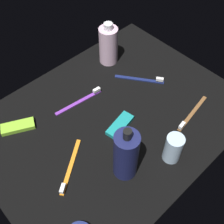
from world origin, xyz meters
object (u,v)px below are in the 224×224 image
object	(u,v)px
deodorant_stick	(173,148)
toothbrush_brown	(191,115)
toothbrush_purple	(81,100)
snack_bar_teal	(120,125)
lotion_bottle	(126,155)
bodywash_bottle	(108,45)
toothbrush_orange	(70,169)
snack_bar_lime	(18,126)
toothbrush_navy	(142,79)

from	to	relation	value
deodorant_stick	toothbrush_brown	size ratio (longest dim) A/B	0.55
deodorant_stick	toothbrush_purple	bearing A→B (deg)	-81.17
toothbrush_purple	snack_bar_teal	bearing A→B (deg)	97.50
lotion_bottle	toothbrush_purple	bearing A→B (deg)	-104.57
toothbrush_brown	snack_bar_teal	distance (cm)	23.86
bodywash_bottle	snack_bar_teal	xyz separation A→B (cm)	(18.75, 25.62, -6.71)
bodywash_bottle	toothbrush_brown	xyz separation A→B (cm)	(-1.36, 38.47, -6.86)
lotion_bottle	toothbrush_purple	size ratio (longest dim) A/B	1.09
toothbrush_brown	toothbrush_orange	world-z (taller)	same
snack_bar_teal	bodywash_bottle	bearing A→B (deg)	-137.19
deodorant_stick	toothbrush_purple	distance (cm)	35.55
snack_bar_lime	snack_bar_teal	xyz separation A→B (cm)	(-24.01, 21.81, 0.00)
lotion_bottle	toothbrush_brown	bearing A→B (deg)	178.15
toothbrush_navy	toothbrush_brown	size ratio (longest dim) A/B	0.85
deodorant_stick	toothbrush_navy	size ratio (longest dim) A/B	0.64
deodorant_stick	toothbrush_orange	world-z (taller)	deodorant_stick
bodywash_bottle	deodorant_stick	xyz separation A→B (cm)	(15.53, 43.78, -2.54)
lotion_bottle	snack_bar_teal	xyz separation A→B (cm)	(-9.63, -11.89, -7.88)
bodywash_bottle	toothbrush_purple	xyz separation A→B (cm)	(20.95, 8.91, -6.86)
bodywash_bottle	toothbrush_purple	distance (cm)	23.77
lotion_bottle	deodorant_stick	distance (cm)	14.77
snack_bar_lime	toothbrush_brown	bearing A→B (deg)	168.06
toothbrush_orange	deodorant_stick	bearing A→B (deg)	144.95
snack_bar_teal	toothbrush_orange	bearing A→B (deg)	-8.10
toothbrush_navy	toothbrush_purple	bearing A→B (deg)	-18.30
lotion_bottle	deodorant_stick	size ratio (longest dim) A/B	2.00
toothbrush_purple	snack_bar_lime	world-z (taller)	toothbrush_purple
deodorant_stick	toothbrush_navy	world-z (taller)	deodorant_stick
toothbrush_purple	toothbrush_brown	xyz separation A→B (cm)	(-22.30, 29.56, 0.00)
deodorant_stick	lotion_bottle	bearing A→B (deg)	-26.00
deodorant_stick	toothbrush_brown	world-z (taller)	deodorant_stick
toothbrush_purple	toothbrush_brown	world-z (taller)	same
deodorant_stick	bodywash_bottle	bearing A→B (deg)	-109.53
lotion_bottle	toothbrush_navy	xyz separation A→B (cm)	(-29.99, -21.14, -8.02)
toothbrush_navy	snack_bar_lime	size ratio (longest dim) A/B	1.47
toothbrush_orange	snack_bar_lime	world-z (taller)	toothbrush_orange
toothbrush_purple	snack_bar_lime	distance (cm)	22.40
lotion_bottle	toothbrush_purple	world-z (taller)	lotion_bottle
toothbrush_purple	snack_bar_lime	bearing A→B (deg)	-13.19
toothbrush_purple	deodorant_stick	bearing A→B (deg)	98.83
toothbrush_navy	deodorant_stick	bearing A→B (deg)	57.98
toothbrush_navy	snack_bar_teal	distance (cm)	22.36
snack_bar_lime	bodywash_bottle	bearing A→B (deg)	-148.69
toothbrush_orange	snack_bar_lime	distance (cm)	23.06
toothbrush_purple	toothbrush_brown	distance (cm)	37.03
toothbrush_brown	snack_bar_teal	size ratio (longest dim) A/B	1.73
toothbrush_orange	bodywash_bottle	bearing A→B (deg)	-146.22
bodywash_bottle	deodorant_stick	distance (cm)	46.52
deodorant_stick	toothbrush_brown	bearing A→B (deg)	-162.54
deodorant_stick	snack_bar_lime	world-z (taller)	deodorant_stick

